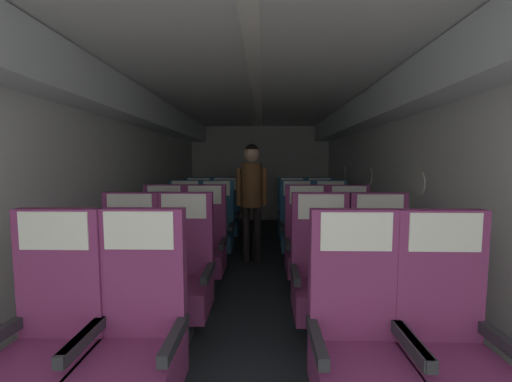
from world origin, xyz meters
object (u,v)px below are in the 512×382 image
object	(u,v)px
seat_c_left_window	(163,247)
seat_c_right_aisle	(350,248)
seat_b_left_window	(127,277)
seat_b_right_aisle	(382,279)
seat_c_right_window	(307,248)
seat_a_left_aisle	(136,342)
seat_e_left_window	(198,218)
seat_d_left_window	(184,229)
seat_e_right_window	(292,218)
seat_b_left_aisle	(182,277)
seat_d_right_aisle	(331,230)
seat_d_right_window	(297,230)
seat_a_right_window	(358,346)
flight_attendant	(252,189)
seat_b_right_window	(322,279)
seat_d_left_aisle	(216,230)
seat_a_left_window	(48,343)
seat_e_right_aisle	(320,218)
seat_c_left_aisle	(204,247)
seat_a_right_aisle	(449,348)
seat_e_left_aisle	(225,218)

from	to	relation	value
seat_c_left_window	seat_c_right_aisle	xyz separation A→B (m)	(2.02, -0.02, 0.00)
seat_b_left_window	seat_c_left_window	size ratio (longest dim) A/B	1.00
seat_b_right_aisle	seat_c_left_window	xyz separation A→B (m)	(-2.02, 0.94, 0.00)
seat_b_left_window	seat_c_right_window	bearing A→B (deg)	31.19
seat_a_left_aisle	seat_e_left_window	size ratio (longest dim) A/B	1.00
seat_d_left_window	seat_e_right_window	bearing A→B (deg)	31.16
seat_b_left_aisle	seat_c_left_window	xyz separation A→B (m)	(-0.45, 0.92, 0.00)
seat_d_right_aisle	seat_d_right_window	size ratio (longest dim) A/B	1.00
seat_a_left_aisle	seat_a_right_window	xyz separation A→B (m)	(1.12, -0.00, 0.00)
seat_a_right_window	seat_d_right_aisle	xyz separation A→B (m)	(0.44, 2.79, 0.00)
seat_c_left_window	flight_attendant	bearing A→B (deg)	48.56
seat_b_right_window	seat_d_left_aisle	bearing A→B (deg)	120.80
seat_d_right_aisle	seat_d_right_window	bearing A→B (deg)	177.02
seat_d_left_window	seat_e_right_window	distance (m)	1.82
seat_a_left_aisle	seat_c_right_aisle	size ratio (longest dim) A/B	1.00
seat_b_right_window	flight_attendant	bearing A→B (deg)	107.46
seat_a_left_window	seat_e_right_aisle	world-z (taller)	same
seat_a_left_window	seat_b_right_aisle	world-z (taller)	same
seat_b_right_aisle	flight_attendant	bearing A→B (deg)	118.82
seat_a_right_window	seat_d_left_aisle	world-z (taller)	same
seat_e_right_window	flight_attendant	world-z (taller)	flight_attendant
seat_c_right_aisle	seat_e_left_window	bearing A→B (deg)	136.94
seat_c_left_aisle	seat_d_left_aisle	xyz separation A→B (m)	(-0.00, 0.92, 0.00)
seat_a_right_aisle	seat_c_left_window	world-z (taller)	same
seat_a_left_aisle	seat_d_left_window	world-z (taller)	same
seat_e_right_aisle	seat_e_right_window	xyz separation A→B (m)	(-0.46, 0.01, 0.00)
seat_a_right_window	seat_d_right_window	world-z (taller)	same
seat_c_left_aisle	seat_e_right_window	xyz separation A→B (m)	(1.12, 1.87, 0.00)
seat_a_right_aisle	seat_b_left_window	xyz separation A→B (m)	(-2.01, 0.94, 0.00)
seat_c_right_aisle	seat_d_right_window	world-z (taller)	same
seat_e_right_aisle	seat_e_right_window	distance (m)	0.46
seat_d_left_window	seat_d_right_window	xyz separation A→B (m)	(1.55, 0.01, 0.00)
seat_e_left_window	seat_e_left_aisle	bearing A→B (deg)	0.80
seat_a_right_aisle	seat_b_left_aisle	distance (m)	1.83
seat_b_left_window	seat_d_left_window	world-z (taller)	same
seat_c_left_aisle	seat_e_left_window	xyz separation A→B (m)	(-0.45, 1.86, 0.00)
seat_d_left_window	seat_d_right_aisle	size ratio (longest dim) A/B	1.00
seat_b_left_aisle	seat_d_right_window	size ratio (longest dim) A/B	1.00
seat_a_left_window	seat_a_left_aisle	distance (m)	0.44
seat_d_right_window	seat_b_left_window	bearing A→B (deg)	-129.50
seat_d_right_aisle	seat_a_left_window	bearing A→B (deg)	-125.62
seat_a_right_window	seat_e_left_aisle	distance (m)	3.90
seat_b_left_window	seat_b_right_window	size ratio (longest dim) A/B	1.00
seat_a_right_aisle	seat_a_right_window	world-z (taller)	same
seat_b_right_window	seat_d_right_aisle	size ratio (longest dim) A/B	1.00
seat_a_left_aisle	seat_d_left_aisle	world-z (taller)	same
seat_d_right_window	seat_c_left_window	bearing A→B (deg)	-148.84
seat_b_left_aisle	seat_e_right_window	size ratio (longest dim) A/B	1.00
seat_c_right_window	seat_e_right_aisle	world-z (taller)	same
seat_d_right_aisle	seat_a_right_window	bearing A→B (deg)	-99.05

